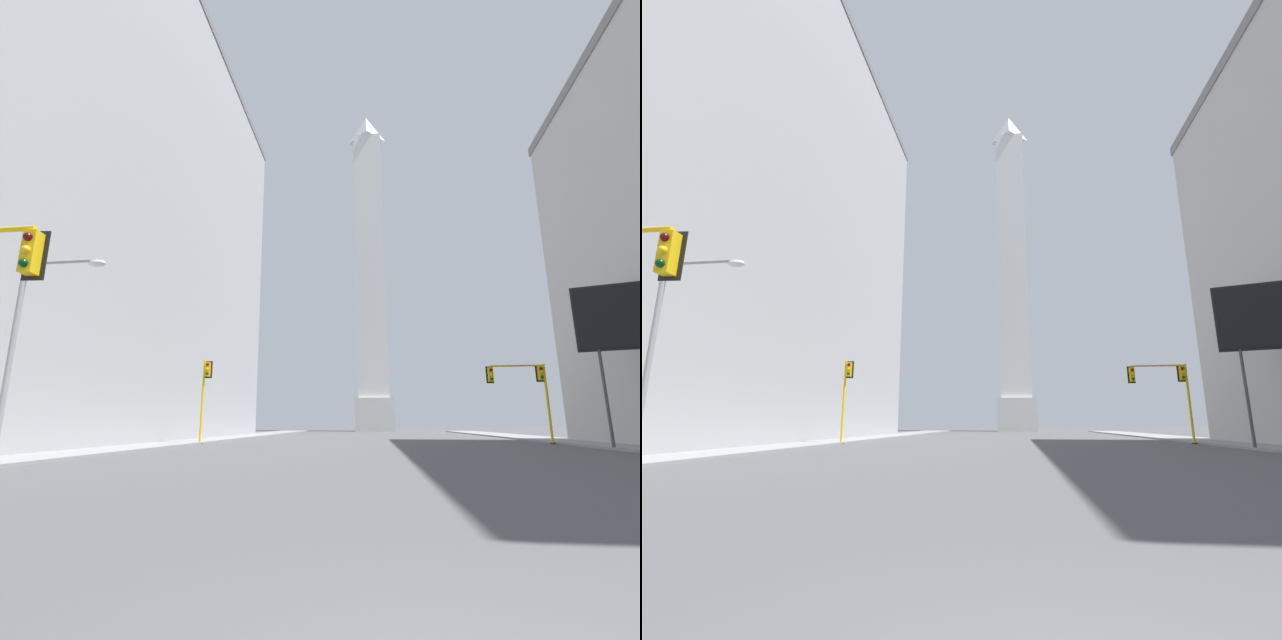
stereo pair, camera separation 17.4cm
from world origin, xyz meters
The scene contains 8 objects.
sidewalk_left centered at (-15.63, 31.07, 0.07)m, with size 5.00×103.58×0.15m, color gray.
sidewalk_right centered at (15.63, 31.07, 0.07)m, with size 5.00×103.58×0.15m, color gray.
building_left centered at (-26.54, 31.54, 21.87)m, with size 20.12×51.89×43.72m.
obelisk centered at (0.00, 86.31, 34.69)m, with size 7.59×7.59×72.49m.
traffic_light_mid_right centered at (11.38, 32.67, 4.55)m, with size 4.52×0.52×5.99m.
traffic_light_mid_left centered at (-13.19, 29.51, 4.12)m, with size 0.76×0.52×6.27m.
street_lamp centered at (-12.75, 11.53, 4.70)m, with size 3.30×0.36×7.51m.
billboard_sign centered at (15.59, 24.72, 7.67)m, with size 6.70×2.11×9.93m.
Camera 2 is at (-0.36, -2.18, 1.50)m, focal length 24.00 mm.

